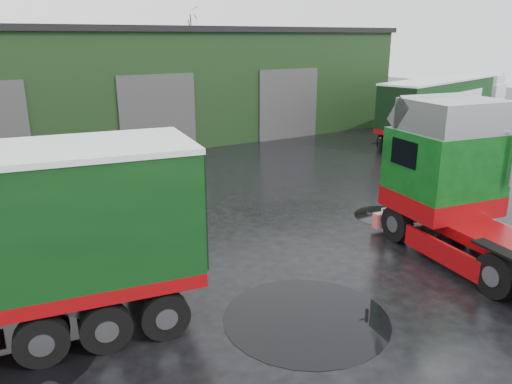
% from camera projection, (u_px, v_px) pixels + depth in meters
% --- Properties ---
extents(ground, '(100.00, 100.00, 0.00)m').
position_uv_depth(ground, '(281.00, 263.00, 13.29)').
color(ground, black).
extents(warehouse, '(32.40, 12.40, 6.30)m').
position_uv_depth(warehouse, '(120.00, 83.00, 29.62)').
color(warehouse, black).
rests_on(warehouse, ground).
extents(hero_tractor, '(3.90, 7.15, 4.22)m').
position_uv_depth(hero_tractor, '(498.00, 190.00, 12.46)').
color(hero_tractor, '#0A4412').
rests_on(hero_tractor, ground).
extents(lorry_right, '(13.58, 5.78, 3.53)m').
position_uv_depth(lorry_right, '(438.00, 110.00, 28.57)').
color(lorry_right, silver).
rests_on(lorry_right, ground).
extents(tree_back_b, '(4.40, 4.40, 7.50)m').
position_uv_depth(tree_back_b, '(178.00, 62.00, 41.57)').
color(tree_back_b, black).
rests_on(tree_back_b, ground).
extents(puddle_0, '(3.58, 3.58, 0.01)m').
position_uv_depth(puddle_0, '(306.00, 318.00, 10.68)').
color(puddle_0, black).
rests_on(puddle_0, ground).
extents(puddle_1, '(2.11, 2.11, 0.01)m').
position_uv_depth(puddle_1, '(386.00, 216.00, 16.76)').
color(puddle_1, black).
rests_on(puddle_1, ground).
extents(puddle_2, '(3.08, 3.08, 0.01)m').
position_uv_depth(puddle_2, '(14.00, 357.00, 9.38)').
color(puddle_2, black).
rests_on(puddle_2, ground).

